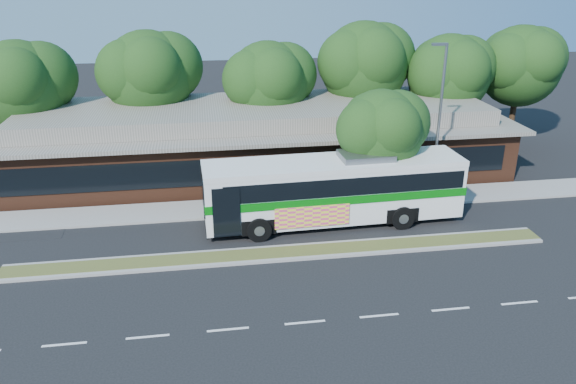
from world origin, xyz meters
name	(u,v)px	position (x,y,z in m)	size (l,w,h in m)	color
ground	(286,260)	(0.00, 0.00, 0.00)	(120.00, 120.00, 0.00)	black
median_strip	(284,253)	(0.00, 0.60, 0.07)	(26.00, 1.10, 0.15)	#444A1F
sidewalk	(270,206)	(0.00, 6.40, 0.06)	(44.00, 2.60, 0.12)	gray
plaza_building	(257,138)	(0.00, 12.99, 2.13)	(33.20, 11.20, 4.45)	#512A19
lamp_post	(439,119)	(9.56, 6.00, 4.90)	(0.93, 0.18, 9.07)	slate
tree_bg_a	(27,83)	(-14.58, 15.14, 5.87)	(6.47, 5.80, 8.63)	black
tree_bg_b	(155,72)	(-6.57, 16.14, 6.14)	(6.69, 6.00, 9.00)	black
tree_bg_c	(273,80)	(1.40, 15.13, 5.59)	(6.24, 5.60, 8.26)	black
tree_bg_d	(369,63)	(8.45, 16.15, 6.42)	(6.91, 6.20, 9.37)	black
tree_bg_e	(454,73)	(14.42, 15.14, 5.74)	(6.47, 5.80, 8.50)	black
tree_bg_f	(525,64)	(20.43, 16.14, 6.06)	(6.69, 6.00, 8.92)	black
transit_bus	(335,185)	(3.17, 3.80, 2.14)	(13.80, 3.57, 3.84)	white
sidewalk_tree	(386,129)	(6.33, 5.41, 4.63)	(5.13, 4.60, 6.83)	black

